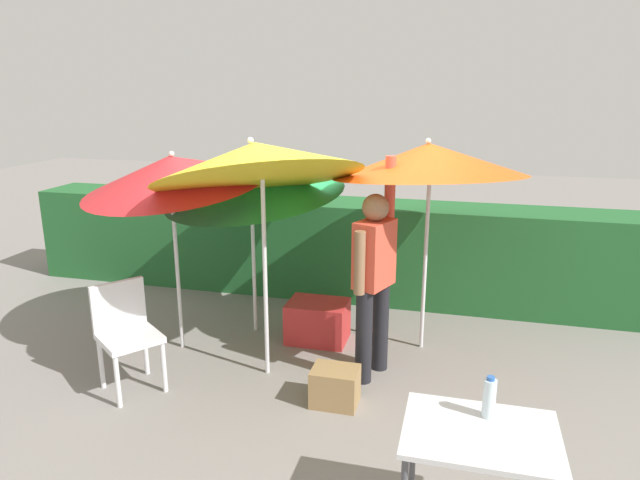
{
  "coord_description": "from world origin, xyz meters",
  "views": [
    {
      "loc": [
        1.23,
        -4.46,
        2.46
      ],
      "look_at": [
        0.0,
        0.3,
        1.1
      ],
      "focal_mm": 32.11,
      "sensor_mm": 36.0,
      "label": 1
    }
  ],
  "objects_px": {
    "umbrella_navy": "(172,172)",
    "chair_plastic": "(126,330)",
    "umbrella_orange": "(252,180)",
    "crate_cardboard": "(335,386)",
    "folding_table": "(480,446)",
    "person_vendor": "(374,273)",
    "cooler_box": "(318,321)",
    "umbrella_yellow": "(429,160)",
    "umbrella_rainbow": "(257,161)",
    "bottle_water": "(489,398)"
  },
  "relations": [
    {
      "from": "umbrella_yellow",
      "to": "folding_table",
      "type": "distance_m",
      "value": 2.71
    },
    {
      "from": "cooler_box",
      "to": "bottle_water",
      "type": "height_order",
      "value": "bottle_water"
    },
    {
      "from": "umbrella_orange",
      "to": "umbrella_yellow",
      "type": "bearing_deg",
      "value": 1.34
    },
    {
      "from": "umbrella_navy",
      "to": "bottle_water",
      "type": "xyz_separation_m",
      "value": [
        2.72,
        -1.67,
        -0.86
      ]
    },
    {
      "from": "crate_cardboard",
      "to": "bottle_water",
      "type": "bearing_deg",
      "value": -44.38
    },
    {
      "from": "umbrella_yellow",
      "to": "crate_cardboard",
      "type": "bearing_deg",
      "value": -115.4
    },
    {
      "from": "crate_cardboard",
      "to": "chair_plastic",
      "type": "bearing_deg",
      "value": -174.56
    },
    {
      "from": "bottle_water",
      "to": "crate_cardboard",
      "type": "bearing_deg",
      "value": 135.62
    },
    {
      "from": "umbrella_navy",
      "to": "chair_plastic",
      "type": "relative_size",
      "value": 2.23
    },
    {
      "from": "umbrella_rainbow",
      "to": "person_vendor",
      "type": "bearing_deg",
      "value": 13.53
    },
    {
      "from": "umbrella_orange",
      "to": "chair_plastic",
      "type": "distance_m",
      "value": 1.8
    },
    {
      "from": "umbrella_rainbow",
      "to": "umbrella_orange",
      "type": "relative_size",
      "value": 1.24
    },
    {
      "from": "umbrella_rainbow",
      "to": "umbrella_navy",
      "type": "distance_m",
      "value": 0.97
    },
    {
      "from": "chair_plastic",
      "to": "cooler_box",
      "type": "distance_m",
      "value": 1.82
    },
    {
      "from": "umbrella_orange",
      "to": "person_vendor",
      "type": "height_order",
      "value": "umbrella_orange"
    },
    {
      "from": "umbrella_navy",
      "to": "umbrella_yellow",
      "type": "bearing_deg",
      "value": 14.77
    },
    {
      "from": "folding_table",
      "to": "bottle_water",
      "type": "distance_m",
      "value": 0.25
    },
    {
      "from": "folding_table",
      "to": "person_vendor",
      "type": "bearing_deg",
      "value": 115.91
    },
    {
      "from": "umbrella_rainbow",
      "to": "chair_plastic",
      "type": "height_order",
      "value": "umbrella_rainbow"
    },
    {
      "from": "bottle_water",
      "to": "person_vendor",
      "type": "bearing_deg",
      "value": 118.97
    },
    {
      "from": "cooler_box",
      "to": "folding_table",
      "type": "xyz_separation_m",
      "value": [
        1.48,
        -2.3,
        0.43
      ]
    },
    {
      "from": "umbrella_yellow",
      "to": "umbrella_navy",
      "type": "height_order",
      "value": "umbrella_yellow"
    },
    {
      "from": "umbrella_navy",
      "to": "chair_plastic",
      "type": "distance_m",
      "value": 1.42
    },
    {
      "from": "crate_cardboard",
      "to": "folding_table",
      "type": "relative_size",
      "value": 0.45
    },
    {
      "from": "umbrella_yellow",
      "to": "person_vendor",
      "type": "relative_size",
      "value": 1.1
    },
    {
      "from": "umbrella_yellow",
      "to": "umbrella_navy",
      "type": "distance_m",
      "value": 2.27
    },
    {
      "from": "umbrella_orange",
      "to": "crate_cardboard",
      "type": "xyz_separation_m",
      "value": [
        1.08,
        -1.15,
        -1.41
      ]
    },
    {
      "from": "person_vendor",
      "to": "bottle_water",
      "type": "bearing_deg",
      "value": -61.03
    },
    {
      "from": "umbrella_orange",
      "to": "crate_cardboard",
      "type": "distance_m",
      "value": 2.12
    },
    {
      "from": "chair_plastic",
      "to": "cooler_box",
      "type": "xyz_separation_m",
      "value": [
        1.29,
        1.25,
        -0.31
      ]
    },
    {
      "from": "umbrella_orange",
      "to": "cooler_box",
      "type": "xyz_separation_m",
      "value": [
        0.66,
        -0.06,
        -1.36
      ]
    },
    {
      "from": "umbrella_rainbow",
      "to": "crate_cardboard",
      "type": "height_order",
      "value": "umbrella_rainbow"
    },
    {
      "from": "chair_plastic",
      "to": "umbrella_orange",
      "type": "bearing_deg",
      "value": 64.21
    },
    {
      "from": "umbrella_rainbow",
      "to": "bottle_water",
      "type": "xyz_separation_m",
      "value": [
        1.81,
        -1.38,
        -1.03
      ]
    },
    {
      "from": "crate_cardboard",
      "to": "umbrella_navy",
      "type": "bearing_deg",
      "value": 159.67
    },
    {
      "from": "umbrella_rainbow",
      "to": "umbrella_navy",
      "type": "xyz_separation_m",
      "value": [
        -0.91,
        0.29,
        -0.16
      ]
    },
    {
      "from": "chair_plastic",
      "to": "umbrella_rainbow",
      "type": "bearing_deg",
      "value": 25.73
    },
    {
      "from": "crate_cardboard",
      "to": "bottle_water",
      "type": "xyz_separation_m",
      "value": [
        1.09,
        -1.07,
        0.68
      ]
    },
    {
      "from": "cooler_box",
      "to": "person_vendor",
      "type": "bearing_deg",
      "value": -41.13
    },
    {
      "from": "umbrella_rainbow",
      "to": "folding_table",
      "type": "relative_size",
      "value": 2.95
    },
    {
      "from": "umbrella_navy",
      "to": "cooler_box",
      "type": "bearing_deg",
      "value": 21.75
    },
    {
      "from": "person_vendor",
      "to": "folding_table",
      "type": "relative_size",
      "value": 2.35
    },
    {
      "from": "umbrella_orange",
      "to": "chair_plastic",
      "type": "relative_size",
      "value": 2.14
    },
    {
      "from": "folding_table",
      "to": "crate_cardboard",
      "type": "bearing_deg",
      "value": 130.9
    },
    {
      "from": "person_vendor",
      "to": "crate_cardboard",
      "type": "height_order",
      "value": "person_vendor"
    },
    {
      "from": "umbrella_navy",
      "to": "cooler_box",
      "type": "relative_size",
      "value": 3.44
    },
    {
      "from": "umbrella_rainbow",
      "to": "umbrella_navy",
      "type": "relative_size",
      "value": 1.19
    },
    {
      "from": "umbrella_orange",
      "to": "folding_table",
      "type": "bearing_deg",
      "value": -47.85
    },
    {
      "from": "crate_cardboard",
      "to": "bottle_water",
      "type": "height_order",
      "value": "bottle_water"
    },
    {
      "from": "person_vendor",
      "to": "bottle_water",
      "type": "distance_m",
      "value": 1.84
    }
  ]
}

